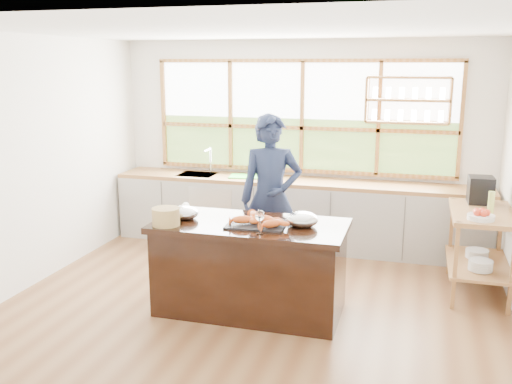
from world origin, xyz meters
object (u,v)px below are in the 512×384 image
at_px(wicker_basket, 166,217).
at_px(cook, 271,199).
at_px(espresso_machine, 481,190).
at_px(island, 250,267).

bearing_deg(wicker_basket, cook, 58.50).
relative_size(cook, espresso_machine, 6.33).
relative_size(cook, wicker_basket, 7.13).
distance_m(cook, wicker_basket, 1.38).
height_order(espresso_machine, wicker_basket, espresso_machine).
bearing_deg(wicker_basket, island, 21.34).
xyz_separation_m(island, espresso_machine, (2.19, 1.45, 0.59)).
bearing_deg(espresso_machine, wicker_basket, -151.66).
xyz_separation_m(island, wicker_basket, (-0.74, -0.29, 0.53)).
relative_size(island, espresso_machine, 6.27).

